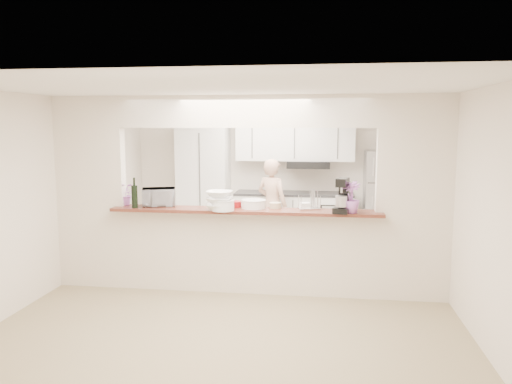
% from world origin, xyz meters
% --- Properties ---
extents(floor, '(6.00, 6.00, 0.00)m').
position_xyz_m(floor, '(0.00, 0.00, 0.00)').
color(floor, gray).
rests_on(floor, ground).
extents(tile_overlay, '(5.00, 2.90, 0.01)m').
position_xyz_m(tile_overlay, '(0.00, 1.55, 0.01)').
color(tile_overlay, beige).
rests_on(tile_overlay, floor).
extents(partition, '(5.00, 0.15, 2.50)m').
position_xyz_m(partition, '(0.00, 0.00, 1.48)').
color(partition, silver).
rests_on(partition, floor).
extents(bar_counter, '(3.40, 0.38, 1.09)m').
position_xyz_m(bar_counter, '(0.00, -0.00, 0.58)').
color(bar_counter, silver).
rests_on(bar_counter, floor).
extents(kitchen_cabinets, '(3.15, 0.62, 2.25)m').
position_xyz_m(kitchen_cabinets, '(-0.19, 2.72, 0.97)').
color(kitchen_cabinets, silver).
rests_on(kitchen_cabinets, floor).
extents(refrigerator, '(0.75, 0.70, 1.70)m').
position_xyz_m(refrigerator, '(2.05, 2.65, 0.85)').
color(refrigerator, '#A3A3A8').
rests_on(refrigerator, floor).
extents(flower_left, '(0.28, 0.25, 0.29)m').
position_xyz_m(flower_left, '(-1.60, 0.05, 1.24)').
color(flower_left, '#EA7BD1').
rests_on(flower_left, bar_counter).
extents(wine_bottle_a, '(0.07, 0.07, 0.33)m').
position_xyz_m(wine_bottle_a, '(-1.40, -0.15, 1.22)').
color(wine_bottle_a, black).
rests_on(wine_bottle_a, bar_counter).
extents(wine_bottle_b, '(0.08, 0.08, 0.39)m').
position_xyz_m(wine_bottle_b, '(-1.40, -0.15, 1.24)').
color(wine_bottle_b, black).
rests_on(wine_bottle_b, bar_counter).
extents(toaster_oven, '(0.48, 0.40, 0.23)m').
position_xyz_m(toaster_oven, '(-1.15, 0.05, 1.21)').
color(toaster_oven, '#A5A6AA').
rests_on(toaster_oven, bar_counter).
extents(serving_bowls, '(0.35, 0.35, 0.24)m').
position_xyz_m(serving_bowls, '(-0.30, -0.17, 1.21)').
color(serving_bowls, white).
rests_on(serving_bowls, bar_counter).
extents(plate_stack_a, '(0.29, 0.29, 0.13)m').
position_xyz_m(plate_stack_a, '(-0.25, -0.19, 1.16)').
color(plate_stack_a, white).
rests_on(plate_stack_a, bar_counter).
extents(plate_stack_b, '(0.31, 0.31, 0.11)m').
position_xyz_m(plate_stack_b, '(0.10, 0.03, 1.14)').
color(plate_stack_b, white).
rests_on(plate_stack_b, bar_counter).
extents(red_bowl, '(0.16, 0.16, 0.08)m').
position_xyz_m(red_bowl, '(-0.15, 0.08, 1.13)').
color(red_bowl, maroon).
rests_on(red_bowl, bar_counter).
extents(tan_bowl, '(0.15, 0.15, 0.07)m').
position_xyz_m(tan_bowl, '(0.37, 0.08, 1.13)').
color(tan_bowl, '#C0B087').
rests_on(tan_bowl, bar_counter).
extents(utensil_caddy, '(0.30, 0.22, 0.25)m').
position_xyz_m(utensil_caddy, '(0.80, 0.05, 1.19)').
color(utensil_caddy, silver).
rests_on(utensil_caddy, bar_counter).
extents(stand_mixer, '(0.24, 0.32, 0.42)m').
position_xyz_m(stand_mixer, '(1.20, -0.14, 1.28)').
color(stand_mixer, black).
rests_on(stand_mixer, bar_counter).
extents(flower_right, '(0.28, 0.28, 0.38)m').
position_xyz_m(flower_right, '(1.30, -0.15, 1.28)').
color(flower_right, '#C76BC0').
rests_on(flower_right, bar_counter).
extents(person, '(0.68, 0.60, 1.57)m').
position_xyz_m(person, '(0.11, 2.18, 0.78)').
color(person, tan).
rests_on(person, floor).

